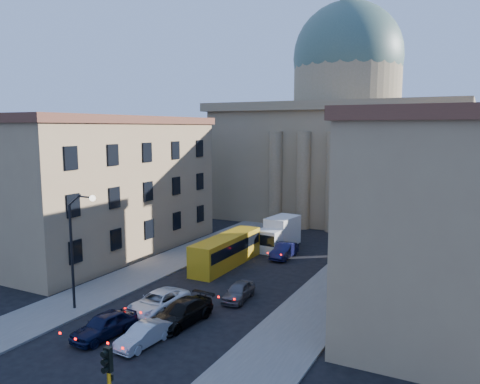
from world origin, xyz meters
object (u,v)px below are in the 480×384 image
object	(u,v)px
street_lamp	(76,242)
car_right_near	(143,335)
city_bus	(226,250)
box_truck	(279,234)
car_left_near	(104,325)

from	to	relation	value
street_lamp	car_right_near	distance (m)	9.31
car_right_near	city_bus	bearing A→B (deg)	106.62
car_right_near	box_truck	distance (m)	25.83
street_lamp	car_right_near	bearing A→B (deg)	-15.94
city_bus	box_truck	world-z (taller)	box_truck
car_right_near	city_bus	world-z (taller)	city_bus
street_lamp	city_bus	xyz separation A→B (m)	(4.10, 15.13, -3.70)
box_truck	car_right_near	bearing A→B (deg)	-81.01
city_bus	box_truck	xyz separation A→B (m)	(2.08, 8.41, 0.06)
car_right_near	box_truck	bearing A→B (deg)	98.22
car_right_near	street_lamp	bearing A→B (deg)	168.74
city_bus	box_truck	size ratio (longest dim) A/B	1.60
city_bus	box_truck	distance (m)	8.66
street_lamp	box_truck	size ratio (longest dim) A/B	1.35
car_left_near	box_truck	size ratio (longest dim) A/B	0.71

